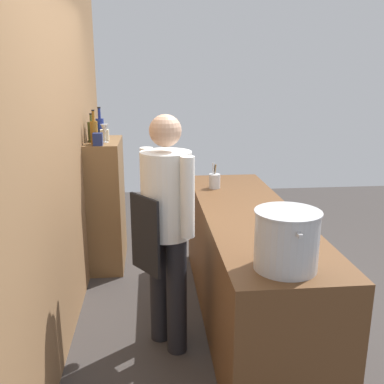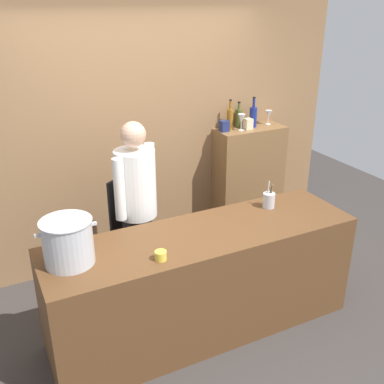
{
  "view_description": "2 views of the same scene",
  "coord_description": "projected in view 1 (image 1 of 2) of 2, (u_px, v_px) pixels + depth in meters",
  "views": [
    {
      "loc": [
        -3.06,
        0.74,
        1.89
      ],
      "look_at": [
        0.07,
        0.43,
        1.04
      ],
      "focal_mm": 40.17,
      "sensor_mm": 36.0,
      "label": 1
    },
    {
      "loc": [
        -1.44,
        -2.69,
        2.57
      ],
      "look_at": [
        0.11,
        0.41,
        1.06
      ],
      "focal_mm": 42.26,
      "sensor_mm": 36.0,
      "label": 2
    }
  ],
  "objects": [
    {
      "name": "wine_bottle_amber",
      "position": [
        94.0,
        132.0,
        3.94
      ],
      "size": [
        0.07,
        0.07,
        0.31
      ],
      "color": "#8C5919",
      "rests_on": "bar_cabinet"
    },
    {
      "name": "stockpot_large",
      "position": [
        286.0,
        240.0,
        2.25
      ],
      "size": [
        0.41,
        0.35,
        0.32
      ],
      "color": "#B7BABF",
      "rests_on": "prep_counter"
    },
    {
      "name": "brick_back_panel",
      "position": [
        54.0,
        135.0,
        2.98
      ],
      "size": [
        4.4,
        0.1,
        3.0
      ],
      "primitive_type": "cube",
      "color": "olive",
      "rests_on": "ground_plane"
    },
    {
      "name": "wine_bottle_olive",
      "position": [
        92.0,
        131.0,
        4.07
      ],
      "size": [
        0.07,
        0.07,
        0.27
      ],
      "color": "#475123",
      "rests_on": "bar_cabinet"
    },
    {
      "name": "wine_bottle_cobalt",
      "position": [
        100.0,
        128.0,
        4.21
      ],
      "size": [
        0.08,
        0.08,
        0.32
      ],
      "color": "navy",
      "rests_on": "bar_cabinet"
    },
    {
      "name": "bar_cabinet",
      "position": [
        107.0,
        203.0,
        4.36
      ],
      "size": [
        0.76,
        0.32,
        1.29
      ],
      "primitive_type": "cube",
      "color": "brown",
      "rests_on": "ground_plane"
    },
    {
      "name": "prep_counter",
      "position": [
        247.0,
        265.0,
        3.38
      ],
      "size": [
        2.48,
        0.7,
        0.9
      ],
      "primitive_type": "cube",
      "color": "brown",
      "rests_on": "ground_plane"
    },
    {
      "name": "wine_glass_short",
      "position": [
        105.0,
        130.0,
        4.03
      ],
      "size": [
        0.08,
        0.08,
        0.17
      ],
      "color": "silver",
      "rests_on": "bar_cabinet"
    },
    {
      "name": "butter_jar",
      "position": [
        295.0,
        225.0,
        2.85
      ],
      "size": [
        0.08,
        0.08,
        0.07
      ],
      "primitive_type": "cylinder",
      "color": "yellow",
      "rests_on": "prep_counter"
    },
    {
      "name": "spice_tin_cream",
      "position": [
        105.0,
        135.0,
        4.14
      ],
      "size": [
        0.08,
        0.08,
        0.11
      ],
      "primitive_type": "cube",
      "color": "beige",
      "rests_on": "bar_cabinet"
    },
    {
      "name": "spice_tin_navy",
      "position": [
        98.0,
        139.0,
        3.87
      ],
      "size": [
        0.08,
        0.08,
        0.11
      ],
      "primitive_type": "cube",
      "color": "navy",
      "rests_on": "bar_cabinet"
    },
    {
      "name": "ground_plane",
      "position": [
        245.0,
        316.0,
        3.5
      ],
      "size": [
        8.0,
        8.0,
        0.0
      ],
      "primitive_type": "plane",
      "color": "#383330"
    },
    {
      "name": "utensil_crock",
      "position": [
        215.0,
        181.0,
        3.92
      ],
      "size": [
        0.1,
        0.1,
        0.24
      ],
      "color": "#B7BABF",
      "rests_on": "prep_counter"
    },
    {
      "name": "chef",
      "position": [
        166.0,
        218.0,
        2.89
      ],
      "size": [
        0.46,
        0.41,
        1.66
      ],
      "rotation": [
        0.0,
        0.0,
        3.75
      ],
      "color": "black",
      "rests_on": "ground_plane"
    },
    {
      "name": "wine_glass_tall",
      "position": [
        101.0,
        126.0,
        4.4
      ],
      "size": [
        0.07,
        0.07,
        0.15
      ],
      "color": "silver",
      "rests_on": "bar_cabinet"
    }
  ]
}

